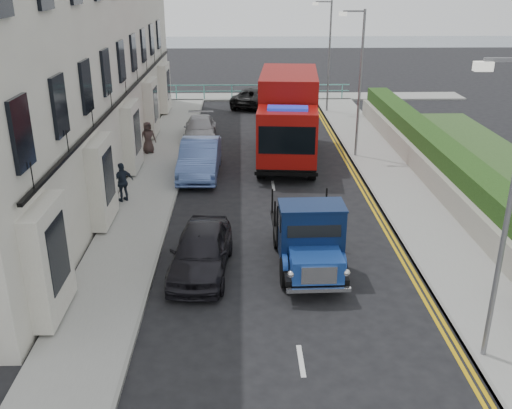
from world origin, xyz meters
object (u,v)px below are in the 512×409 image
(lamp_near, at_px, (505,201))
(bedford_lorry, at_px, (310,242))
(lamp_far, at_px, (328,50))
(lamp_mid, at_px, (358,76))
(parked_car_front, at_px, (201,251))
(red_lorry, at_px, (288,115))

(lamp_near, xyz_separation_m, bedford_lorry, (-3.51, 4.29, -2.96))
(lamp_far, height_order, bedford_lorry, lamp_far)
(lamp_mid, bearing_deg, parked_car_front, -120.34)
(bedford_lorry, height_order, parked_car_front, bedford_lorry)
(lamp_mid, distance_m, lamp_far, 10.00)
(lamp_far, relative_size, parked_car_front, 1.68)
(lamp_mid, height_order, parked_car_front, lamp_mid)
(lamp_near, relative_size, red_lorry, 0.88)
(lamp_near, bearing_deg, red_lorry, 101.53)
(bedford_lorry, xyz_separation_m, red_lorry, (0.25, 11.70, 1.14))
(lamp_far, bearing_deg, bedford_lorry, -99.18)
(parked_car_front, bearing_deg, red_lorry, 77.48)
(lamp_far, bearing_deg, lamp_mid, -90.00)
(bedford_lorry, distance_m, red_lorry, 11.76)
(lamp_mid, xyz_separation_m, lamp_far, (0.00, 10.00, 0.00))
(lamp_mid, relative_size, parked_car_front, 1.68)
(lamp_mid, height_order, bedford_lorry, lamp_mid)
(lamp_near, xyz_separation_m, lamp_mid, (0.00, 16.00, 0.00))
(bedford_lorry, bearing_deg, lamp_near, -51.95)
(lamp_near, xyz_separation_m, lamp_far, (0.00, 26.00, 0.00))
(lamp_mid, xyz_separation_m, bedford_lorry, (-3.51, -11.71, -2.96))
(lamp_mid, height_order, red_lorry, lamp_mid)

